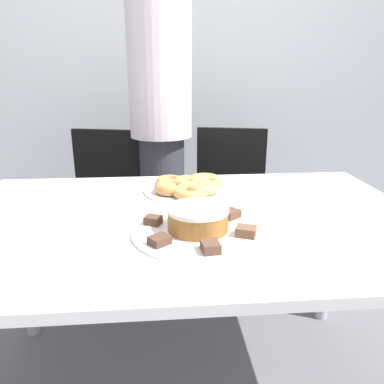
# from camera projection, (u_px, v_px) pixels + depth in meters

# --- Properties ---
(wall_back) EXTENTS (8.00, 0.05, 2.60)m
(wall_back) POSITION_uv_depth(u_px,v_px,m) (170.00, 54.00, 2.54)
(wall_back) COLOR #B2B7BC
(wall_back) RESTS_ON ground_plane
(table) EXTENTS (1.53, 0.97, 0.74)m
(table) POSITION_uv_depth(u_px,v_px,m) (187.00, 240.00, 1.24)
(table) COLOR white
(table) RESTS_ON ground_plane
(person_standing) EXTENTS (0.33, 0.33, 1.71)m
(person_standing) POSITION_uv_depth(u_px,v_px,m) (161.00, 126.00, 2.01)
(person_standing) COLOR #383842
(person_standing) RESTS_ON ground_plane
(office_chair_left) EXTENTS (0.53, 0.53, 0.88)m
(office_chair_left) POSITION_uv_depth(u_px,v_px,m) (102.00, 218.00, 2.06)
(office_chair_left) COLOR black
(office_chair_left) RESTS_ON ground_plane
(office_chair_right) EXTENTS (0.53, 0.53, 0.88)m
(office_chair_right) POSITION_uv_depth(u_px,v_px,m) (228.00, 214.00, 2.11)
(office_chair_right) COLOR black
(office_chair_right) RESTS_ON ground_plane
(plate_cake) EXTENTS (0.38, 0.38, 0.01)m
(plate_cake) POSITION_uv_depth(u_px,v_px,m) (198.00, 231.00, 1.08)
(plate_cake) COLOR white
(plate_cake) RESTS_ON table
(plate_donuts) EXTENTS (0.34, 0.34, 0.01)m
(plate_donuts) POSITION_uv_depth(u_px,v_px,m) (188.00, 190.00, 1.46)
(plate_donuts) COLOR white
(plate_donuts) RESTS_ON table
(frosted_cake) EXTENTS (0.18, 0.18, 0.07)m
(frosted_cake) POSITION_uv_depth(u_px,v_px,m) (198.00, 218.00, 1.07)
(frosted_cake) COLOR #9E662D
(frosted_cake) RESTS_ON plate_cake
(lamington_0) EXTENTS (0.06, 0.05, 0.02)m
(lamington_0) POSITION_uv_depth(u_px,v_px,m) (153.00, 220.00, 1.12)
(lamington_0) COLOR #513828
(lamington_0) RESTS_ON plate_cake
(lamington_1) EXTENTS (0.07, 0.07, 0.02)m
(lamington_1) POSITION_uv_depth(u_px,v_px,m) (160.00, 240.00, 0.99)
(lamington_1) COLOR #513828
(lamington_1) RESTS_ON plate_cake
(lamington_2) EXTENTS (0.05, 0.06, 0.03)m
(lamington_2) POSITION_uv_depth(u_px,v_px,m) (211.00, 247.00, 0.95)
(lamington_2) COLOR brown
(lamington_2) RESTS_ON plate_cake
(lamington_3) EXTENTS (0.07, 0.06, 0.03)m
(lamington_3) POSITION_uv_depth(u_px,v_px,m) (246.00, 231.00, 1.04)
(lamington_3) COLOR brown
(lamington_3) RESTS_ON plate_cake
(lamington_4) EXTENTS (0.07, 0.07, 0.02)m
(lamington_4) POSITION_uv_depth(u_px,v_px,m) (230.00, 214.00, 1.17)
(lamington_4) COLOR brown
(lamington_4) RESTS_ON plate_cake
(lamington_5) EXTENTS (0.04, 0.05, 0.02)m
(lamington_5) POSITION_uv_depth(u_px,v_px,m) (188.00, 209.00, 1.21)
(lamington_5) COLOR #513828
(lamington_5) RESTS_ON plate_cake
(donut_0) EXTENTS (0.11, 0.11, 0.04)m
(donut_0) POSITION_uv_depth(u_px,v_px,m) (188.00, 184.00, 1.45)
(donut_0) COLOR #D18E4C
(donut_0) RESTS_ON plate_donuts
(donut_1) EXTENTS (0.10, 0.10, 0.03)m
(donut_1) POSITION_uv_depth(u_px,v_px,m) (169.00, 185.00, 1.46)
(donut_1) COLOR #C68447
(donut_1) RESTS_ON plate_donuts
(donut_2) EXTENTS (0.13, 0.13, 0.04)m
(donut_2) POSITION_uv_depth(u_px,v_px,m) (171.00, 188.00, 1.40)
(donut_2) COLOR #C68447
(donut_2) RESTS_ON plate_donuts
(donut_3) EXTENTS (0.13, 0.13, 0.04)m
(donut_3) POSITION_uv_depth(u_px,v_px,m) (191.00, 192.00, 1.36)
(donut_3) COLOR tan
(donut_3) RESTS_ON plate_donuts
(donut_4) EXTENTS (0.12, 0.12, 0.04)m
(donut_4) POSITION_uv_depth(u_px,v_px,m) (203.00, 188.00, 1.41)
(donut_4) COLOR #E5AD66
(donut_4) RESTS_ON plate_donuts
(donut_5) EXTENTS (0.13, 0.13, 0.04)m
(donut_5) POSITION_uv_depth(u_px,v_px,m) (207.00, 183.00, 1.46)
(donut_5) COLOR tan
(donut_5) RESTS_ON plate_donuts
(donut_6) EXTENTS (0.12, 0.12, 0.03)m
(donut_6) POSITION_uv_depth(u_px,v_px,m) (205.00, 179.00, 1.53)
(donut_6) COLOR tan
(donut_6) RESTS_ON plate_donuts
(donut_7) EXTENTS (0.11, 0.11, 0.03)m
(donut_7) POSITION_uv_depth(u_px,v_px,m) (188.00, 181.00, 1.51)
(donut_7) COLOR #C68447
(donut_7) RESTS_ON plate_donuts
(donut_8) EXTENTS (0.10, 0.10, 0.03)m
(donut_8) POSITION_uv_depth(u_px,v_px,m) (169.00, 181.00, 1.51)
(donut_8) COLOR #D18E4C
(donut_8) RESTS_ON plate_donuts
(napkin) EXTENTS (0.11, 0.09, 0.01)m
(napkin) POSITION_uv_depth(u_px,v_px,m) (38.00, 230.00, 1.10)
(napkin) COLOR white
(napkin) RESTS_ON table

